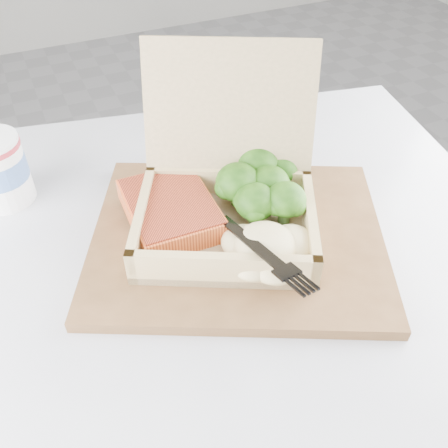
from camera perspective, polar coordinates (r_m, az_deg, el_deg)
name	(u,v)px	position (r m, az deg, el deg)	size (l,w,h in m)	color
floor	(310,283)	(1.49, 9.84, -6.69)	(4.00, 4.00, 0.00)	#95959A
cafe_table	(220,372)	(0.69, -0.41, -16.53)	(0.87, 0.87, 0.71)	black
serving_tray	(238,237)	(0.57, 1.57, -1.50)	(0.33, 0.26, 0.01)	brown
takeout_container	(227,188)	(0.56, 0.35, 4.14)	(0.26, 0.26, 0.18)	tan
salmon_fillet	(171,210)	(0.57, -6.13, 1.62)	(0.09, 0.12, 0.03)	orange
broccoli_pile	(269,188)	(0.58, 5.15, 4.12)	(0.13, 0.13, 0.05)	#3E7D1B
mashed_potatoes	(265,246)	(0.52, 4.74, -2.52)	(0.11, 0.09, 0.04)	beige
plastic_fork	(238,228)	(0.51, 1.66, -0.51)	(0.03, 0.16, 0.03)	black
receipt	(213,155)	(0.71, -1.32, 7.86)	(0.08, 0.15, 0.00)	white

